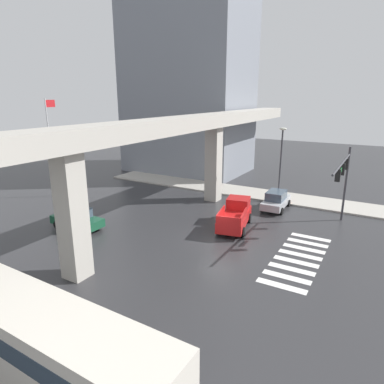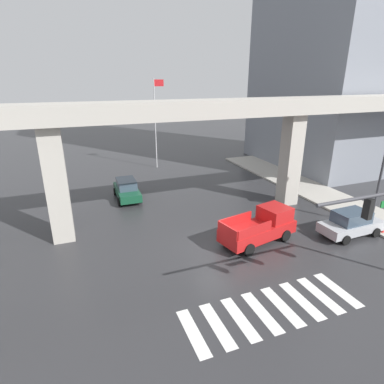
# 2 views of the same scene
# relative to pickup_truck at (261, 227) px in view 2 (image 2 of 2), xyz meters

# --- Properties ---
(ground_plane) EXTENTS (120.00, 120.00, 0.00)m
(ground_plane) POSITION_rel_pickup_truck_xyz_m (-3.08, 0.11, -0.99)
(ground_plane) COLOR #2D2D30
(crosswalk_stripes) EXTENTS (8.25, 2.80, 0.01)m
(crosswalk_stripes) POSITION_rel_pickup_truck_xyz_m (-3.08, -5.73, -0.98)
(crosswalk_stripes) COLOR silver
(crosswalk_stripes) RESTS_ON ground
(elevated_overpass) EXTENTS (53.27, 2.38, 8.52)m
(elevated_overpass) POSITION_rel_pickup_truck_xyz_m (-3.08, 4.82, 6.33)
(elevated_overpass) COLOR #ADA89E
(elevated_overpass) RESTS_ON ground
(sidewalk_east) EXTENTS (4.00, 36.00, 0.15)m
(sidewalk_east) POSITION_rel_pickup_truck_xyz_m (9.70, 2.11, -0.91)
(sidewalk_east) COLOR #ADA89E
(sidewalk_east) RESTS_ON ground
(pickup_truck) EXTENTS (5.39, 2.94, 2.08)m
(pickup_truck) POSITION_rel_pickup_truck_xyz_m (0.00, 0.00, 0.00)
(pickup_truck) COLOR red
(pickup_truck) RESTS_ON ground
(sedan_silver) EXTENTS (4.35, 2.06, 1.72)m
(sedan_silver) POSITION_rel_pickup_truck_xyz_m (5.95, -1.51, -0.14)
(sedan_silver) COLOR #A8AAAF
(sedan_silver) RESTS_ON ground
(sedan_dark_green) EXTENTS (2.00, 4.32, 1.72)m
(sedan_dark_green) POSITION_rel_pickup_truck_xyz_m (-6.63, 10.63, -0.14)
(sedan_dark_green) COLOR #14472D
(sedan_dark_green) RESTS_ON ground
(street_lamp_near_corner) EXTENTS (0.44, 0.70, 7.24)m
(street_lamp_near_corner) POSITION_rel_pickup_truck_xyz_m (8.50, -0.98, 3.57)
(street_lamp_near_corner) COLOR #38383D
(street_lamp_near_corner) RESTS_ON ground
(fire_hydrant) EXTENTS (0.24, 0.24, 0.85)m
(fire_hydrant) POSITION_rel_pickup_truck_xyz_m (8.10, -2.21, -0.56)
(fire_hydrant) COLOR red
(fire_hydrant) RESTS_ON ground
(flagpole) EXTENTS (1.16, 0.12, 9.88)m
(flagpole) POSITION_rel_pickup_truck_xyz_m (-1.45, 19.54, 4.74)
(flagpole) COLOR silver
(flagpole) RESTS_ON ground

